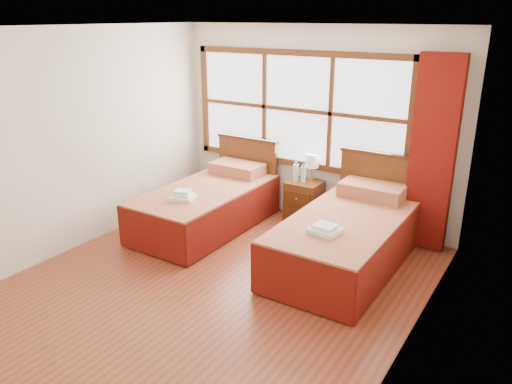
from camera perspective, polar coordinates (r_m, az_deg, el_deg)
The scene contains 15 objects.
floor at distance 5.41m, azimuth -4.64°, elevation -10.41°, with size 4.50×4.50×0.00m, color brown.
ceiling at distance 4.69m, azimuth -5.55°, elevation 18.27°, with size 4.50×4.50×0.00m, color white.
wall_back at distance 6.76m, azimuth 6.67°, elevation 7.50°, with size 4.00×4.00×0.00m, color silver.
wall_left at distance 6.28m, azimuth -19.80°, elevation 5.54°, with size 4.50×4.50×0.00m, color silver.
wall_right at distance 4.06m, azimuth 18.03°, elevation -1.61°, with size 4.50×4.50×0.00m, color silver.
window at distance 6.80m, azimuth 4.67°, elevation 9.36°, with size 3.16×0.06×1.56m.
curtain at distance 6.15m, azimuth 19.55°, elevation 4.03°, with size 0.50×0.16×2.30m, color maroon.
bed_left at distance 6.69m, azimuth -5.44°, elevation -1.37°, with size 1.07×2.09×1.04m.
bed_right at distance 5.76m, azimuth 10.47°, elevation -5.00°, with size 1.13×2.19×1.10m.
nightstand at distance 6.82m, azimuth 5.48°, elevation -1.16°, with size 0.44×0.44×0.59m.
towels_left at distance 6.19m, azimuth -8.37°, elevation -0.42°, with size 0.35×0.33×0.12m.
towels_right at distance 5.18m, azimuth 7.89°, elevation -4.23°, with size 0.32×0.29×0.09m.
lamp at distance 6.75m, azimuth 6.43°, elevation 3.48°, with size 0.18×0.18×0.36m.
bottle_near at distance 6.69m, azimuth 4.57°, elevation 2.23°, with size 0.07×0.07×0.27m.
bottle_far at distance 6.67m, azimuth 5.43°, elevation 2.06°, with size 0.06×0.06×0.25m.
Camera 1 is at (2.87, -3.71, 2.70)m, focal length 35.00 mm.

